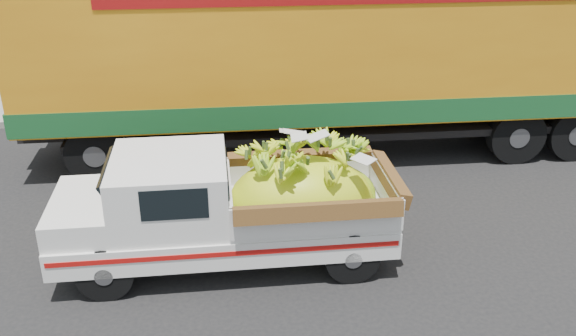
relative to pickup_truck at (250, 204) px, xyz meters
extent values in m
plane|color=black|center=(1.47, -0.03, -0.89)|extent=(100.00, 100.00, 0.00)
cube|color=gray|center=(1.47, 6.32, -0.82)|extent=(60.00, 0.25, 0.15)
cube|color=gray|center=(1.47, 8.42, -0.82)|extent=(60.00, 4.00, 0.14)
cylinder|color=black|center=(-2.01, -0.66, -0.51)|extent=(0.77, 0.25, 0.77)
cylinder|color=black|center=(-1.96, 0.81, -0.51)|extent=(0.77, 0.25, 0.77)
cylinder|color=black|center=(1.31, -0.78, -0.51)|extent=(0.77, 0.25, 0.77)
cylinder|color=black|center=(1.36, 0.69, -0.51)|extent=(0.77, 0.25, 0.77)
cube|color=silver|center=(-0.38, 0.01, -0.33)|extent=(4.79, 1.88, 0.39)
cube|color=#A50F0C|center=(-0.41, -0.85, -0.27)|extent=(4.64, 0.18, 0.07)
cube|color=silver|center=(-2.70, 0.10, -0.44)|extent=(0.16, 1.68, 0.14)
cube|color=silver|center=(-2.32, 0.08, 0.04)|extent=(0.91, 1.64, 0.36)
cube|color=silver|center=(-1.11, 0.04, 0.32)|extent=(1.62, 1.70, 0.91)
cube|color=black|center=(-1.04, -0.79, 0.49)|extent=(0.86, 0.04, 0.42)
cube|color=silver|center=(0.83, -0.03, 0.12)|extent=(2.38, 1.80, 0.51)
ellipsoid|color=yellow|center=(0.73, -0.03, 0.01)|extent=(2.14, 1.44, 1.29)
cylinder|color=black|center=(6.67, 2.66, -0.34)|extent=(1.11, 0.37, 1.10)
cylinder|color=black|center=(6.76, 4.65, -0.34)|extent=(1.11, 0.37, 1.10)
cylinder|color=black|center=(5.47, 2.71, -0.34)|extent=(1.11, 0.37, 1.10)
cylinder|color=black|center=(5.56, 4.71, -0.34)|extent=(1.11, 0.37, 1.10)
cylinder|color=black|center=(-2.52, 3.07, -0.34)|extent=(1.11, 0.37, 1.10)
cylinder|color=black|center=(-2.43, 5.07, -0.34)|extent=(1.11, 0.37, 1.10)
cube|color=black|center=(2.02, 3.87, -0.11)|extent=(12.03, 1.54, 0.36)
cube|color=orange|center=(2.02, 3.87, 1.49)|extent=(11.86, 3.02, 2.84)
cube|color=#165024|center=(2.02, 3.87, 0.32)|extent=(11.92, 3.05, 0.45)
camera|label=1|loc=(-0.73, -8.07, 4.26)|focal=40.00mm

